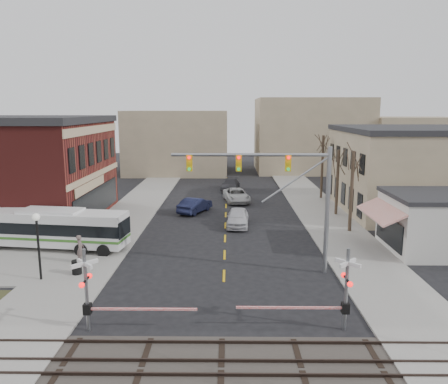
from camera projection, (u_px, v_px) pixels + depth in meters
The scene contains 22 objects.
ground at pixel (224, 289), 25.20m from camera, with size 160.00×160.00×0.00m, color black.
sidewalk_west at pixel (134, 209), 44.94m from camera, with size 5.00×60.00×0.12m, color gray.
sidewalk_east at pixel (318, 210), 44.74m from camera, with size 5.00×60.00×0.12m, color gray.
ballast_strip at pixel (221, 369), 17.34m from camera, with size 160.00×5.00×0.06m, color #332D28.
rail_tracks at pixel (221, 367), 17.32m from camera, with size 160.00×3.91×0.14m.
tan_building at pixel (445, 170), 43.83m from camera, with size 20.30×15.30×8.50m.
awning_shop at pixel (445, 223), 31.51m from camera, with size 9.74×6.20×4.30m.
tree_east_a at pixel (351, 191), 36.23m from camera, with size 0.28×0.28×6.75m.
tree_east_b at pixel (337, 182), 42.17m from camera, with size 0.28×0.28×6.30m.
tree_east_c at pixel (322, 167), 49.94m from camera, with size 0.28×0.28×7.20m.
transit_bus at pixel (52, 228), 32.08m from camera, with size 11.35×3.91×2.86m.
traffic_signal_mast at pixel (284, 184), 26.70m from camera, with size 9.73×0.30×8.00m.
rr_crossing_west at pixel (96, 291), 20.07m from camera, with size 5.60×1.36×4.00m.
rr_crossing_east at pixel (337, 290), 20.17m from camera, with size 5.60×1.36×4.00m.
street_lamp at pixel (37, 232), 25.79m from camera, with size 0.44×0.44×4.08m.
trash_bin at pixel (77, 267), 27.12m from camera, with size 0.60×0.60×0.86m, color black.
car_a at pixel (238, 217), 38.64m from camera, with size 1.88×4.67×1.59m, color silver.
car_b at pixel (195, 205), 43.80m from camera, with size 1.61×4.62×1.52m, color #171B39.
car_c at pixel (236, 195), 48.86m from camera, with size 2.46×5.33×1.48m, color #B6B6B6.
car_d at pixel (230, 185), 55.75m from camera, with size 2.11×5.19×1.50m, color #36363A.
pedestrian_near at pixel (80, 249), 29.08m from camera, with size 0.69×0.45×1.88m, color #665552.
pedestrian_far at pixel (83, 235), 32.55m from camera, with size 0.80×0.62×1.65m, color #2E3451.
Camera 1 is at (0.28, -23.72, 10.20)m, focal length 35.00 mm.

